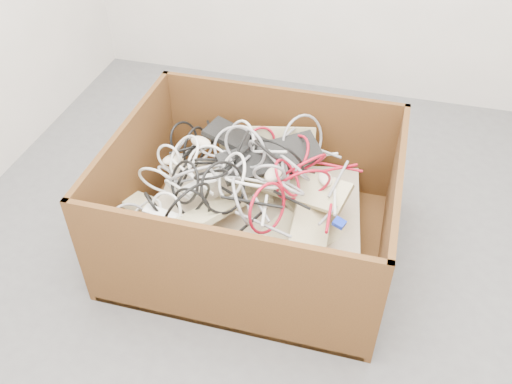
% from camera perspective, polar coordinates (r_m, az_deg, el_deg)
% --- Properties ---
extents(ground, '(3.00, 3.00, 0.00)m').
position_cam_1_polar(ground, '(2.49, 1.62, -6.18)').
color(ground, '#4E4D50').
rests_on(ground, ground).
extents(cardboard_box, '(1.15, 0.96, 0.56)m').
position_cam_1_polar(cardboard_box, '(2.42, -0.48, -3.04)').
color(cardboard_box, '#3F260F').
rests_on(cardboard_box, ground).
extents(keyboard_pile, '(1.01, 0.85, 0.34)m').
position_cam_1_polar(keyboard_pile, '(2.35, 0.13, -0.03)').
color(keyboard_pile, '#C2B189').
rests_on(keyboard_pile, cardboard_box).
extents(mice_scatter, '(0.78, 0.63, 0.20)m').
position_cam_1_polar(mice_scatter, '(2.22, -1.78, -0.67)').
color(mice_scatter, beige).
rests_on(mice_scatter, keyboard_pile).
extents(power_strip_left, '(0.24, 0.23, 0.12)m').
position_cam_1_polar(power_strip_left, '(2.33, -4.26, 1.52)').
color(power_strip_left, silver).
rests_on(power_strip_left, keyboard_pile).
extents(power_strip_right, '(0.26, 0.06, 0.09)m').
position_cam_1_polar(power_strip_right, '(2.15, -8.42, -2.97)').
color(power_strip_right, silver).
rests_on(power_strip_right, keyboard_pile).
extents(vga_plug, '(0.06, 0.05, 0.03)m').
position_cam_1_polar(vga_plug, '(2.14, 8.66, -3.21)').
color(vga_plug, '#0B21B0').
rests_on(vga_plug, keyboard_pile).
extents(cable_tangle, '(1.02, 0.85, 0.45)m').
position_cam_1_polar(cable_tangle, '(2.27, -2.49, 2.12)').
color(cable_tangle, silver).
rests_on(cable_tangle, keyboard_pile).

